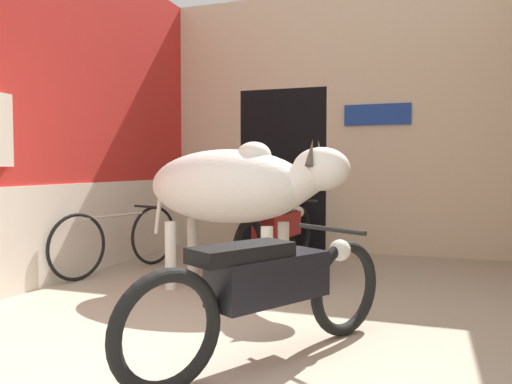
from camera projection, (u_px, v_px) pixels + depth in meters
The scene contains 8 objects.
wall_left_shopfront at pixel (74, 116), 5.43m from camera, with size 0.25×4.65×3.58m.
wall_back_with_doorway at pixel (315, 143), 7.23m from camera, with size 4.62×0.93×3.58m.
cow at pixel (236, 186), 4.72m from camera, with size 2.05×0.88×1.44m.
motorcycle_near at pixel (269, 288), 3.02m from camera, with size 1.14×1.83×0.78m.
motorcycle_far at pixel (277, 230), 5.80m from camera, with size 0.58×2.10×0.77m.
bicycle at pixel (119, 240), 5.59m from camera, with size 0.59×1.73×0.72m.
shopkeeper_seated at pixel (273, 208), 6.47m from camera, with size 0.41×0.34×1.21m.
plastic_stool at pixel (259, 236), 6.81m from camera, with size 0.29×0.29×0.43m.
Camera 1 is at (1.26, -2.21, 1.18)m, focal length 35.00 mm.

